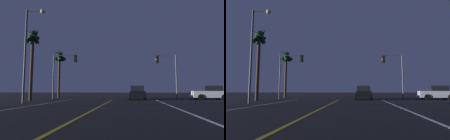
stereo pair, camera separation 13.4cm
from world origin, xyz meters
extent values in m
cube|color=silver|center=(5.18, 9.61, 0.00)|extent=(0.16, 31.22, 0.01)
cube|color=gold|center=(0.00, 9.61, 0.00)|extent=(0.16, 31.22, 0.01)
cylinder|color=black|center=(10.57, 25.88, 0.34)|extent=(0.68, 0.22, 0.68)
cylinder|color=black|center=(10.57, 27.68, 0.34)|extent=(0.68, 0.22, 0.68)
cylinder|color=black|center=(13.27, 27.68, 0.34)|extent=(0.68, 0.22, 0.68)
cube|color=silver|center=(11.92, 26.78, 0.66)|extent=(4.30, 1.80, 0.80)
cube|color=black|center=(12.17, 26.78, 1.38)|extent=(2.10, 1.60, 0.64)
cylinder|color=black|center=(2.10, 27.68, 0.34)|extent=(0.22, 0.68, 0.68)
cylinder|color=black|center=(3.90, 27.68, 0.34)|extent=(0.22, 0.68, 0.68)
cylinder|color=black|center=(2.10, 24.98, 0.34)|extent=(0.22, 0.68, 0.68)
cylinder|color=black|center=(3.90, 24.98, 0.34)|extent=(0.22, 0.68, 0.68)
cube|color=black|center=(3.00, 26.33, 0.66)|extent=(1.80, 4.30, 0.80)
cube|color=black|center=(3.00, 26.08, 1.38)|extent=(1.60, 2.10, 0.64)
cube|color=red|center=(2.40, 24.23, 0.76)|extent=(0.24, 0.08, 0.16)
cube|color=red|center=(3.60, 24.23, 0.76)|extent=(0.24, 0.08, 0.16)
cylinder|color=#4C4C51|center=(7.76, 25.72, 2.73)|extent=(0.14, 0.14, 5.47)
cylinder|color=#4C4C51|center=(6.65, 25.72, 5.42)|extent=(2.21, 0.10, 0.10)
cube|color=black|center=(5.55, 25.72, 4.97)|extent=(0.28, 0.36, 0.90)
sphere|color=#3A0605|center=(5.39, 25.72, 5.27)|extent=(0.20, 0.20, 0.20)
sphere|color=orange|center=(5.39, 25.72, 4.97)|extent=(0.20, 0.20, 0.20)
sphere|color=#063816|center=(5.39, 25.72, 4.67)|extent=(0.20, 0.20, 0.20)
cylinder|color=#4C4C51|center=(-7.76, 25.72, 2.87)|extent=(0.14, 0.14, 5.73)
cylinder|color=#4C4C51|center=(-6.32, 25.72, 5.68)|extent=(2.89, 0.10, 0.10)
cube|color=black|center=(-4.87, 25.72, 5.23)|extent=(0.28, 0.36, 0.90)
sphere|color=#3A0605|center=(-4.71, 25.72, 5.53)|extent=(0.20, 0.20, 0.20)
sphere|color=orange|center=(-4.71, 25.72, 5.23)|extent=(0.20, 0.20, 0.20)
sphere|color=#063816|center=(-4.71, 25.72, 4.93)|extent=(0.20, 0.20, 0.20)
cylinder|color=#4C4C51|center=(-7.29, 18.00, 4.31)|extent=(0.18, 0.18, 8.61)
cylinder|color=#4C4C51|center=(-6.54, 18.00, 8.46)|extent=(1.50, 0.10, 0.10)
sphere|color=#F9D88C|center=(-5.78, 18.00, 8.36)|extent=(0.44, 0.44, 0.44)
cylinder|color=#473826|center=(-8.91, 22.26, 3.65)|extent=(0.36, 0.36, 7.30)
sphere|color=#19381E|center=(-8.91, 22.26, 7.55)|extent=(0.90, 0.90, 0.90)
cone|color=#19381E|center=(-8.61, 22.28, 7.40)|extent=(0.66, 1.48, 1.86)
cone|color=#19381E|center=(-8.75, 22.51, 7.40)|extent=(1.99, 1.54, 1.93)
cone|color=#19381E|center=(-9.15, 22.43, 7.40)|extent=(1.48, 1.76, 2.15)
cone|color=#19381E|center=(-9.15, 22.09, 7.40)|extent=(1.46, 1.77, 1.70)
cone|color=#19381E|center=(-8.83, 21.97, 7.40)|extent=(1.71, 0.96, 1.41)
cylinder|color=#473826|center=(-9.11, 31.26, 3.29)|extent=(0.36, 0.36, 6.58)
sphere|color=#19381E|center=(-9.11, 31.26, 6.83)|extent=(0.90, 0.90, 0.90)
cone|color=#19381E|center=(-8.82, 31.18, 6.68)|extent=(0.92, 1.63, 1.88)
cone|color=#19381E|center=(-9.07, 31.56, 6.68)|extent=(1.53, 0.74, 1.85)
cone|color=#19381E|center=(-9.36, 31.42, 6.68)|extent=(1.40, 1.74, 1.90)
cone|color=#19381E|center=(-9.31, 31.03, 6.68)|extent=(1.86, 1.73, 2.11)
cone|color=#19381E|center=(-9.02, 30.97, 6.68)|extent=(2.27, 1.18, 1.85)
camera|label=1|loc=(2.21, 1.58, 1.16)|focal=31.04mm
camera|label=2|loc=(2.35, 1.58, 1.16)|focal=31.04mm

